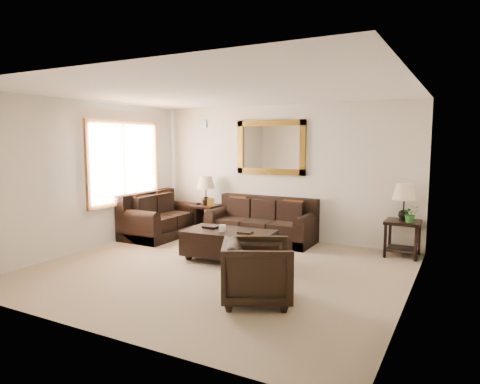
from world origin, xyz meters
The scene contains 11 objects.
room centered at (0.00, 0.00, 1.35)m, with size 5.51×5.01×2.71m.
window centered at (-2.70, 0.90, 1.55)m, with size 0.07×1.96×1.66m.
mirror centered at (-0.23, 2.47, 1.85)m, with size 1.50×0.06×1.10m.
air_vent centered at (-1.90, 2.48, 2.35)m, with size 0.25×0.02×0.18m, color #999999.
sofa centered at (-0.23, 2.08, 0.31)m, with size 2.11×0.91×0.86m.
loveseat centered at (-2.31, 1.43, 0.34)m, with size 0.97×1.63×0.92m.
end_table_left centered at (-1.61, 2.18, 0.80)m, with size 0.56×0.56×1.23m.
end_table_right centered at (2.40, 2.17, 0.82)m, with size 0.57×0.57×1.25m.
coffee_table centered at (-0.10, 0.52, 0.31)m, with size 1.53×0.89×0.63m.
armchair centered at (1.13, -0.92, 0.42)m, with size 0.83×0.77×0.85m, color black.
potted_plant centered at (2.52, 2.07, 0.74)m, with size 0.26×0.29×0.23m, color #215A1F.
Camera 1 is at (3.35, -5.50, 1.97)m, focal length 32.00 mm.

